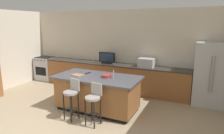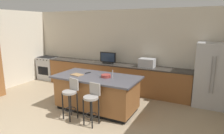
# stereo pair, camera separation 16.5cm
# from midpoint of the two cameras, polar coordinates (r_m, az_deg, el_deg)

# --- Properties ---
(wall_back) EXTENTS (7.50, 0.12, 2.74)m
(wall_back) POSITION_cam_midpoint_polar(r_m,az_deg,el_deg) (6.99, 1.08, 5.07)
(wall_back) COLOR beige
(wall_back) RESTS_ON ground_plane
(counter_back) EXTENTS (5.22, 0.62, 0.93)m
(counter_back) POSITION_cam_midpoint_polar(r_m,az_deg,el_deg) (6.85, -0.69, -2.83)
(counter_back) COLOR brown
(counter_back) RESTS_ON ground_plane
(kitchen_island) EXTENTS (2.25, 1.13, 0.93)m
(kitchen_island) POSITION_cam_midpoint_polar(r_m,az_deg,el_deg) (5.29, -5.17, -7.47)
(kitchen_island) COLOR black
(kitchen_island) RESTS_ON ground_plane
(refrigerator) EXTENTS (0.88, 0.73, 1.78)m
(refrigerator) POSITION_cam_midpoint_polar(r_m,az_deg,el_deg) (6.08, 26.11, -1.98)
(refrigerator) COLOR #B7BABF
(refrigerator) RESTS_ON ground_plane
(range_oven) EXTENTS (0.76, 0.63, 0.95)m
(range_oven) POSITION_cam_midpoint_polar(r_m,az_deg,el_deg) (8.55, -19.16, -0.39)
(range_oven) COLOR #B7BABF
(range_oven) RESTS_ON ground_plane
(microwave) EXTENTS (0.48, 0.36, 0.27)m
(microwave) POSITION_cam_midpoint_polar(r_m,az_deg,el_deg) (6.30, 9.17, 1.26)
(microwave) COLOR #B7BABF
(microwave) RESTS_ON counter_back
(tv_monitor) EXTENTS (0.59, 0.16, 0.39)m
(tv_monitor) POSITION_cam_midpoint_polar(r_m,az_deg,el_deg) (6.74, -2.19, 2.52)
(tv_monitor) COLOR black
(tv_monitor) RESTS_ON counter_back
(sink_faucet_back) EXTENTS (0.02, 0.02, 0.24)m
(sink_faucet_back) POSITION_cam_midpoint_polar(r_m,az_deg,el_deg) (6.81, -0.27, 2.10)
(sink_faucet_back) COLOR #B2B2B7
(sink_faucet_back) RESTS_ON counter_back
(sink_faucet_island) EXTENTS (0.02, 0.02, 0.22)m
(sink_faucet_island) POSITION_cam_midpoint_polar(r_m,az_deg,el_deg) (4.91, -0.55, -2.10)
(sink_faucet_island) COLOR #B2B2B7
(sink_faucet_island) RESTS_ON kitchen_island
(bar_stool_left) EXTENTS (0.35, 0.36, 0.99)m
(bar_stool_left) POSITION_cam_midpoint_polar(r_m,az_deg,el_deg) (4.84, -12.57, -8.15)
(bar_stool_left) COLOR gray
(bar_stool_left) RESTS_ON ground_plane
(bar_stool_right) EXTENTS (0.34, 0.35, 0.96)m
(bar_stool_right) POSITION_cam_midpoint_polar(r_m,az_deg,el_deg) (4.51, -6.42, -9.74)
(bar_stool_right) COLOR gray
(bar_stool_right) RESTS_ON ground_plane
(fruit_bowl) EXTENTS (0.25, 0.25, 0.07)m
(fruit_bowl) POSITION_cam_midpoint_polar(r_m,az_deg,el_deg) (5.03, -2.49, -2.62)
(fruit_bowl) COLOR #993833
(fruit_bowl) RESTS_ON kitchen_island
(tv_remote) EXTENTS (0.09, 0.18, 0.02)m
(tv_remote) POSITION_cam_midpoint_polar(r_m,az_deg,el_deg) (5.49, -7.84, -1.72)
(tv_remote) COLOR black
(tv_remote) RESTS_ON kitchen_island
(cutting_board) EXTENTS (0.33, 0.27, 0.02)m
(cutting_board) POSITION_cam_midpoint_polar(r_m,az_deg,el_deg) (5.33, -10.96, -2.28)
(cutting_board) COLOR #A87F51
(cutting_board) RESTS_ON kitchen_island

